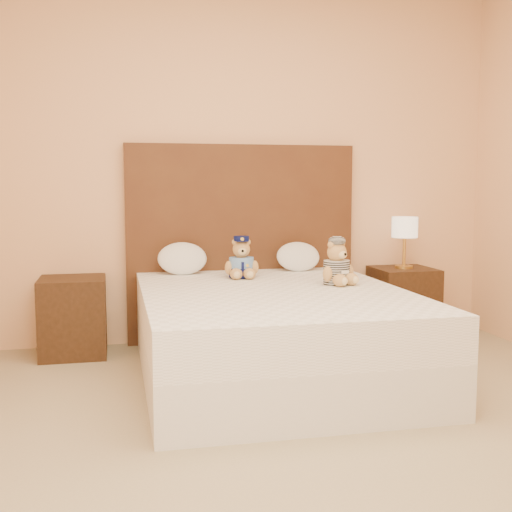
% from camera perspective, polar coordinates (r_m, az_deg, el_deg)
% --- Properties ---
extents(ground, '(4.00, 4.50, 0.00)m').
position_cam_1_polar(ground, '(3.01, 7.32, -17.06)').
color(ground, tan).
rests_on(ground, ground).
extents(room_walls, '(4.04, 4.52, 2.72)m').
position_cam_1_polar(room_walls, '(3.26, 4.94, 17.16)').
color(room_walls, '#F1B583').
rests_on(room_walls, ground).
extents(bed, '(1.60, 2.00, 0.55)m').
position_cam_1_polar(bed, '(4.02, 1.55, -6.89)').
color(bed, white).
rests_on(bed, ground).
extents(headboard, '(1.75, 0.08, 1.50)m').
position_cam_1_polar(headboard, '(4.92, -1.28, 1.14)').
color(headboard, '#502E18').
rests_on(headboard, ground).
extents(nightstand_left, '(0.45, 0.45, 0.55)m').
position_cam_1_polar(nightstand_left, '(4.70, -15.94, -5.21)').
color(nightstand_left, '#3D2313').
rests_on(nightstand_left, ground).
extents(nightstand_right, '(0.45, 0.45, 0.55)m').
position_cam_1_polar(nightstand_right, '(5.18, 12.92, -4.07)').
color(nightstand_right, '#3D2313').
rests_on(nightstand_right, ground).
extents(lamp, '(0.20, 0.20, 0.40)m').
position_cam_1_polar(lamp, '(5.11, 13.08, 2.27)').
color(lamp, gold).
rests_on(lamp, nightstand_right).
extents(teddy_police, '(0.27, 0.26, 0.29)m').
position_cam_1_polar(teddy_police, '(4.46, -1.31, -0.12)').
color(teddy_police, '#BB8849').
rests_on(teddy_police, bed).
extents(teddy_prisoner, '(0.34, 0.33, 0.29)m').
position_cam_1_polar(teddy_prisoner, '(4.19, 7.19, -0.55)').
color(teddy_prisoner, '#BB8849').
rests_on(teddy_prisoner, bed).
extents(pillow_left, '(0.36, 0.23, 0.25)m').
position_cam_1_polar(pillow_left, '(4.68, -6.57, -0.08)').
color(pillow_left, white).
rests_on(pillow_left, bed).
extents(pillow_right, '(0.33, 0.22, 0.24)m').
position_cam_1_polar(pillow_right, '(4.85, 3.76, 0.07)').
color(pillow_right, white).
rests_on(pillow_right, bed).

